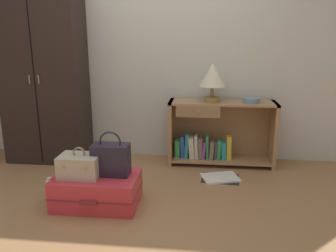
{
  "coord_description": "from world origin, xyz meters",
  "views": [
    {
      "loc": [
        0.58,
        -2.37,
        1.39
      ],
      "look_at": [
        0.24,
        0.76,
        0.55
      ],
      "focal_mm": 36.18,
      "sensor_mm": 36.0,
      "label": 1
    }
  ],
  "objects_px": {
    "bowl": "(251,100)",
    "handbag": "(111,159)",
    "wardrobe": "(44,77)",
    "suitcase_large": "(97,190)",
    "bookshelf": "(217,134)",
    "open_book_on_floor": "(220,178)",
    "bottle": "(50,189)",
    "table_lamp": "(213,77)",
    "train_case": "(80,166)"
  },
  "relations": [
    {
      "from": "table_lamp",
      "to": "train_case",
      "type": "relative_size",
      "value": 1.26
    },
    {
      "from": "bowl",
      "to": "train_case",
      "type": "height_order",
      "value": "bowl"
    },
    {
      "from": "open_book_on_floor",
      "to": "bookshelf",
      "type": "bearing_deg",
      "value": 94.15
    },
    {
      "from": "bowl",
      "to": "train_case",
      "type": "xyz_separation_m",
      "value": [
        -1.5,
        -1.08,
        -0.38
      ]
    },
    {
      "from": "suitcase_large",
      "to": "bottle",
      "type": "distance_m",
      "value": 0.46
    },
    {
      "from": "bottle",
      "to": "table_lamp",
      "type": "bearing_deg",
      "value": 35.18
    },
    {
      "from": "wardrobe",
      "to": "bottle",
      "type": "distance_m",
      "value": 1.37
    },
    {
      "from": "suitcase_large",
      "to": "bottle",
      "type": "relative_size",
      "value": 3.6
    },
    {
      "from": "train_case",
      "to": "suitcase_large",
      "type": "bearing_deg",
      "value": 11.94
    },
    {
      "from": "table_lamp",
      "to": "bottle",
      "type": "xyz_separation_m",
      "value": [
        -1.41,
        -0.99,
        -0.89
      ]
    },
    {
      "from": "handbag",
      "to": "bottle",
      "type": "xyz_separation_m",
      "value": [
        -0.57,
        0.02,
        -0.31
      ]
    },
    {
      "from": "table_lamp",
      "to": "bookshelf",
      "type": "bearing_deg",
      "value": 30.57
    },
    {
      "from": "bookshelf",
      "to": "table_lamp",
      "type": "distance_m",
      "value": 0.65
    },
    {
      "from": "bowl",
      "to": "open_book_on_floor",
      "type": "relative_size",
      "value": 0.42
    },
    {
      "from": "bookshelf",
      "to": "suitcase_large",
      "type": "bearing_deg",
      "value": -133.13
    },
    {
      "from": "wardrobe",
      "to": "train_case",
      "type": "relative_size",
      "value": 5.8
    },
    {
      "from": "bookshelf",
      "to": "handbag",
      "type": "distance_m",
      "value": 1.39
    },
    {
      "from": "bowl",
      "to": "handbag",
      "type": "distance_m",
      "value": 1.65
    },
    {
      "from": "suitcase_large",
      "to": "handbag",
      "type": "relative_size",
      "value": 1.87
    },
    {
      "from": "table_lamp",
      "to": "bottle",
      "type": "distance_m",
      "value": 1.94
    },
    {
      "from": "bowl",
      "to": "bottle",
      "type": "distance_m",
      "value": 2.17
    },
    {
      "from": "table_lamp",
      "to": "train_case",
      "type": "distance_m",
      "value": 1.65
    },
    {
      "from": "open_book_on_floor",
      "to": "wardrobe",
      "type": "bearing_deg",
      "value": 168.83
    },
    {
      "from": "bottle",
      "to": "suitcase_large",
      "type": "bearing_deg",
      "value": -8.12
    },
    {
      "from": "train_case",
      "to": "open_book_on_floor",
      "type": "height_order",
      "value": "train_case"
    },
    {
      "from": "table_lamp",
      "to": "bowl",
      "type": "relative_size",
      "value": 2.38
    },
    {
      "from": "bowl",
      "to": "bottle",
      "type": "xyz_separation_m",
      "value": [
        -1.82,
        -0.99,
        -0.64
      ]
    },
    {
      "from": "table_lamp",
      "to": "suitcase_large",
      "type": "xyz_separation_m",
      "value": [
        -0.96,
        -1.06,
        -0.85
      ]
    },
    {
      "from": "table_lamp",
      "to": "handbag",
      "type": "height_order",
      "value": "table_lamp"
    },
    {
      "from": "bowl",
      "to": "table_lamp",
      "type": "bearing_deg",
      "value": -179.79
    },
    {
      "from": "bookshelf",
      "to": "handbag",
      "type": "bearing_deg",
      "value": -130.78
    },
    {
      "from": "bowl",
      "to": "open_book_on_floor",
      "type": "bearing_deg",
      "value": -127.66
    },
    {
      "from": "bookshelf",
      "to": "open_book_on_floor",
      "type": "height_order",
      "value": "bookshelf"
    },
    {
      "from": "bookshelf",
      "to": "suitcase_large",
      "type": "distance_m",
      "value": 1.52
    },
    {
      "from": "table_lamp",
      "to": "bowl",
      "type": "height_order",
      "value": "table_lamp"
    },
    {
      "from": "bookshelf",
      "to": "table_lamp",
      "type": "height_order",
      "value": "table_lamp"
    },
    {
      "from": "bookshelf",
      "to": "bowl",
      "type": "bearing_deg",
      "value": -6.46
    },
    {
      "from": "handbag",
      "to": "bottle",
      "type": "distance_m",
      "value": 0.65
    },
    {
      "from": "bookshelf",
      "to": "open_book_on_floor",
      "type": "bearing_deg",
      "value": -85.85
    },
    {
      "from": "handbag",
      "to": "train_case",
      "type": "bearing_deg",
      "value": -164.04
    },
    {
      "from": "suitcase_large",
      "to": "handbag",
      "type": "distance_m",
      "value": 0.3
    },
    {
      "from": "bottle",
      "to": "open_book_on_floor",
      "type": "height_order",
      "value": "bottle"
    },
    {
      "from": "table_lamp",
      "to": "bottle",
      "type": "bearing_deg",
      "value": -144.82
    },
    {
      "from": "wardrobe",
      "to": "bookshelf",
      "type": "distance_m",
      "value": 2.01
    },
    {
      "from": "table_lamp",
      "to": "bowl",
      "type": "bearing_deg",
      "value": 0.21
    },
    {
      "from": "wardrobe",
      "to": "bowl",
      "type": "xyz_separation_m",
      "value": [
        2.26,
        0.02,
        -0.22
      ]
    },
    {
      "from": "bottle",
      "to": "bookshelf",
      "type": "bearing_deg",
      "value": 34.98
    },
    {
      "from": "suitcase_large",
      "to": "wardrobe",
      "type": "bearing_deg",
      "value": 130.44
    },
    {
      "from": "train_case",
      "to": "handbag",
      "type": "xyz_separation_m",
      "value": [
        0.24,
        0.07,
        0.04
      ]
    },
    {
      "from": "bookshelf",
      "to": "open_book_on_floor",
      "type": "distance_m",
      "value": 0.55
    }
  ]
}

